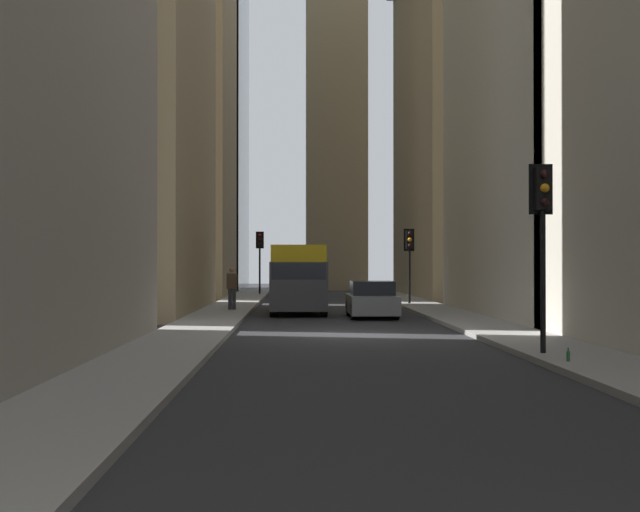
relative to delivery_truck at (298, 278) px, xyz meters
name	(u,v)px	position (x,y,z in m)	size (l,w,h in m)	color
ground_plane	(348,335)	(-11.06, -1.40, -1.46)	(135.00, 135.00, 0.00)	#262628
sidewalk_right	(193,333)	(-11.06, 3.10, -1.39)	(90.00, 2.20, 0.14)	gray
sidewalk_left	(501,332)	(-11.06, -5.90, -1.39)	(90.00, 2.20, 0.14)	gray
building_left_far	(489,94)	(17.85, -11.99, 11.28)	(18.20, 10.50, 25.45)	#9E8966
building_left_midfar	(608,7)	(-3.01, -11.99, 10.57)	(16.91, 10.50, 24.03)	beige
building_right_far	(153,49)	(19.33, 9.20, 14.32)	(13.70, 10.00, 31.56)	#9E8966
church_spire	(336,30)	(33.96, -3.15, 19.55)	(5.29, 5.29, 40.20)	#9E8966
delivery_truck	(298,278)	(0.00, 0.00, 0.00)	(6.46, 2.25, 2.84)	yellow
hatchback_grey	(372,300)	(-3.01, -2.80, -0.80)	(4.30, 1.78, 1.42)	slate
traffic_light_foreground	(543,213)	(-17.82, -5.21, 1.69)	(0.43, 0.52, 4.10)	black
traffic_light_midblock	(409,248)	(6.25, -5.46, 1.37)	(0.43, 0.52, 3.67)	black
traffic_light_far_junction	(260,248)	(20.42, 2.44, 1.65)	(0.43, 0.52, 4.05)	black
pedestrian	(232,286)	(0.57, 2.81, -0.34)	(0.26, 0.44, 1.79)	#33333D
discarded_bottle	(568,356)	(-19.47, -5.24, -1.21)	(0.07, 0.07, 0.27)	#236033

